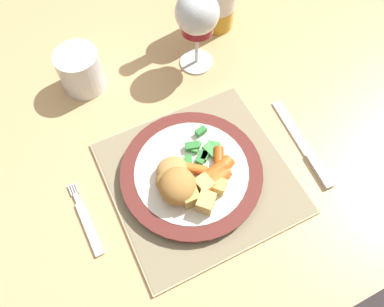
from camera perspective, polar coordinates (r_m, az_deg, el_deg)
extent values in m
plane|color=#383333|center=(1.41, -2.31, -10.08)|extent=(6.00, 6.00, 0.00)
cube|color=tan|center=(0.76, -4.25, 7.59)|extent=(1.27, 0.95, 0.04)
cube|color=tan|center=(1.49, 11.39, 18.66)|extent=(0.06, 0.06, 0.70)
cube|color=#CCB789|center=(0.65, 1.16, -3.63)|extent=(0.30, 0.29, 0.01)
cube|color=gray|center=(0.65, 1.16, -3.50)|extent=(0.30, 0.29, 0.00)
cylinder|color=white|center=(0.65, -0.08, -3.14)|extent=(0.20, 0.20, 0.01)
cylinder|color=maroon|center=(0.64, -0.08, -2.79)|extent=(0.24, 0.24, 0.01)
cylinder|color=white|center=(0.63, -0.08, -2.65)|extent=(0.20, 0.20, 0.00)
ellipsoid|color=#B77F3D|center=(0.60, -2.19, -4.97)|extent=(0.08, 0.08, 0.05)
ellipsoid|color=tan|center=(0.62, -3.08, -2.54)|extent=(0.06, 0.05, 0.03)
ellipsoid|color=#B77F3D|center=(0.61, -3.09, -4.04)|extent=(0.06, 0.05, 0.03)
ellipsoid|color=#B77F3D|center=(0.60, -2.06, -5.40)|extent=(0.08, 0.08, 0.04)
cube|color=green|center=(0.65, 0.86, 1.07)|extent=(0.02, 0.02, 0.01)
cube|color=#4CA84C|center=(0.65, 2.84, 0.49)|extent=(0.02, 0.03, 0.01)
cube|color=green|center=(0.65, 3.34, 1.04)|extent=(0.03, 0.03, 0.01)
cube|color=#338438|center=(0.66, 1.36, 3.44)|extent=(0.02, 0.02, 0.01)
cube|color=green|center=(0.64, 2.00, -0.32)|extent=(0.02, 0.02, 0.01)
cube|color=#338438|center=(0.63, -0.58, -1.19)|extent=(0.02, 0.03, 0.01)
cube|color=#338438|center=(0.65, 0.00, 1.13)|extent=(0.03, 0.02, 0.01)
cube|color=#4CA84C|center=(0.65, 3.33, 1.27)|extent=(0.02, 0.02, 0.01)
cube|color=#338438|center=(0.64, 1.42, -0.65)|extent=(0.03, 0.03, 0.01)
cylinder|color=orange|center=(0.61, 3.39, -4.19)|extent=(0.05, 0.03, 0.02)
cylinder|color=orange|center=(0.63, 4.48, -2.34)|extent=(0.05, 0.04, 0.02)
cylinder|color=orange|center=(0.63, 0.46, -2.35)|extent=(0.04, 0.04, 0.02)
cylinder|color=orange|center=(0.62, 3.29, -3.05)|extent=(0.05, 0.03, 0.02)
cylinder|color=orange|center=(0.62, 4.41, -3.47)|extent=(0.04, 0.02, 0.02)
cylinder|color=#CC5119|center=(0.64, 4.09, -0.75)|extent=(0.03, 0.04, 0.02)
cube|color=silver|center=(0.64, -15.37, -10.95)|extent=(0.02, 0.10, 0.01)
cube|color=silver|center=(0.67, -17.07, -6.62)|extent=(0.01, 0.02, 0.01)
cube|color=silver|center=(0.68, -17.15, -5.00)|extent=(0.00, 0.02, 0.00)
cube|color=silver|center=(0.68, -17.46, -5.14)|extent=(0.00, 0.02, 0.00)
cube|color=silver|center=(0.68, -17.77, -5.28)|extent=(0.00, 0.02, 0.00)
cube|color=silver|center=(0.68, -18.08, -5.41)|extent=(0.00, 0.02, 0.00)
cube|color=silver|center=(0.73, 14.97, 3.82)|extent=(0.03, 0.13, 0.00)
cube|color=#B2B2B7|center=(0.70, 18.88, -2.48)|extent=(0.02, 0.07, 0.01)
cylinder|color=silver|center=(0.81, 0.68, 13.79)|extent=(0.07, 0.07, 0.00)
cylinder|color=silver|center=(0.77, 0.71, 16.02)|extent=(0.01, 0.01, 0.09)
ellipsoid|color=silver|center=(0.72, 0.79, 20.66)|extent=(0.08, 0.08, 0.08)
cylinder|color=maroon|center=(0.74, 0.76, 19.06)|extent=(0.06, 0.06, 0.03)
cube|color=#DBB256|center=(0.61, 3.90, -5.18)|extent=(0.03, 0.03, 0.02)
cube|color=#E5BC66|center=(0.61, 1.88, -4.83)|extent=(0.03, 0.03, 0.03)
cube|color=#E5BC66|center=(0.60, -0.49, -6.44)|extent=(0.03, 0.03, 0.03)
cube|color=#E5BC66|center=(0.60, 2.15, -7.45)|extent=(0.04, 0.04, 0.03)
cube|color=#DBB256|center=(0.60, -0.38, -6.42)|extent=(0.03, 0.03, 0.03)
cylinder|color=white|center=(0.77, -16.61, 12.00)|extent=(0.08, 0.08, 0.08)
cylinder|color=gray|center=(0.74, -17.37, 13.90)|extent=(0.07, 0.07, 0.01)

